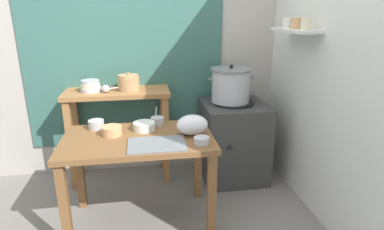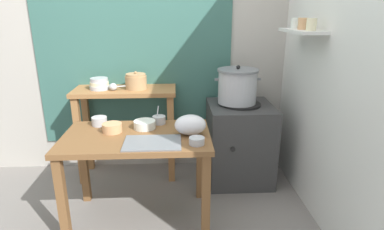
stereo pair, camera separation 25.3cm
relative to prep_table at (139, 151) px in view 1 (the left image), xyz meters
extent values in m
plane|color=gray|center=(0.05, -0.09, -0.61)|extent=(9.00, 9.00, 0.00)
cube|color=#B2ADA3|center=(0.15, 1.01, 0.69)|extent=(4.40, 0.10, 2.60)
cube|color=#38665B|center=(-0.10, 0.95, 0.74)|extent=(1.90, 0.02, 2.10)
cube|color=silver|center=(1.45, 0.11, 0.69)|extent=(0.10, 3.20, 2.60)
cube|color=silver|center=(1.30, 0.31, 0.84)|extent=(0.20, 0.56, 0.02)
cylinder|color=beige|center=(1.30, 0.14, 0.90)|extent=(0.07, 0.07, 0.09)
cylinder|color=tan|center=(1.30, 0.30, 0.90)|extent=(0.08, 0.08, 0.09)
cylinder|color=silver|center=(1.30, 0.46, 0.90)|extent=(0.08, 0.08, 0.09)
cube|color=brown|center=(0.00, 0.00, 0.09)|extent=(1.10, 0.66, 0.04)
cube|color=brown|center=(-0.50, -0.28, -0.27)|extent=(0.06, 0.06, 0.68)
cube|color=brown|center=(0.50, -0.28, -0.27)|extent=(0.06, 0.06, 0.68)
cube|color=brown|center=(-0.50, 0.28, -0.27)|extent=(0.06, 0.06, 0.68)
cube|color=brown|center=(0.50, 0.28, -0.27)|extent=(0.06, 0.06, 0.68)
cube|color=#9E6B3D|center=(-0.18, 0.74, 0.27)|extent=(0.96, 0.40, 0.04)
cube|color=#9E6B3D|center=(-0.61, 0.59, -0.18)|extent=(0.06, 0.06, 0.86)
cube|color=#9E6B3D|center=(0.25, 0.59, -0.18)|extent=(0.06, 0.06, 0.86)
cube|color=#9E6B3D|center=(-0.61, 0.89, -0.18)|extent=(0.06, 0.06, 0.86)
cube|color=#9E6B3D|center=(0.25, 0.89, -0.18)|extent=(0.06, 0.06, 0.86)
cube|color=#383838|center=(0.91, 0.61, -0.23)|extent=(0.60, 0.60, 0.76)
cylinder|color=black|center=(0.91, 0.61, 0.16)|extent=(0.36, 0.36, 0.02)
cylinder|color=black|center=(0.79, 0.30, -0.16)|extent=(0.04, 0.02, 0.04)
cylinder|color=#B7BABF|center=(0.87, 0.63, 0.32)|extent=(0.35, 0.35, 0.30)
cylinder|color=slate|center=(0.87, 0.63, 0.48)|extent=(0.38, 0.38, 0.02)
sphere|color=black|center=(0.87, 0.63, 0.51)|extent=(0.04, 0.04, 0.04)
cube|color=slate|center=(0.67, 0.63, 0.39)|extent=(0.04, 0.02, 0.02)
cube|color=slate|center=(1.06, 0.63, 0.39)|extent=(0.04, 0.02, 0.02)
cylinder|color=tan|center=(-0.07, 0.74, 0.35)|extent=(0.20, 0.20, 0.12)
cylinder|color=tan|center=(-0.07, 0.74, 0.42)|extent=(0.18, 0.18, 0.02)
sphere|color=tan|center=(-0.07, 0.74, 0.45)|extent=(0.02, 0.02, 0.02)
cylinder|color=#B7BABF|center=(-0.41, 0.73, 0.31)|extent=(0.18, 0.18, 0.04)
cylinder|color=beige|center=(-0.41, 0.73, 0.35)|extent=(0.17, 0.17, 0.04)
cylinder|color=#B7BABF|center=(-0.41, 0.73, 0.38)|extent=(0.16, 0.16, 0.03)
sphere|color=#B7BABF|center=(-0.28, 0.67, 0.33)|extent=(0.07, 0.07, 0.07)
cylinder|color=#B7BABF|center=(-0.15, 0.71, 0.33)|extent=(0.19, 0.06, 0.01)
cube|color=slate|center=(0.13, -0.17, 0.12)|extent=(0.40, 0.28, 0.01)
ellipsoid|color=white|center=(0.40, -0.01, 0.19)|extent=(0.23, 0.17, 0.15)
cylinder|color=#B7BABF|center=(0.16, 0.25, 0.14)|extent=(0.11, 0.11, 0.06)
cylinder|color=beige|center=(0.16, 0.25, 0.17)|extent=(0.09, 0.09, 0.01)
cylinder|color=#B7BABF|center=(0.15, 0.25, 0.18)|extent=(0.03, 0.06, 0.14)
cylinder|color=tan|center=(-0.19, 0.07, 0.15)|extent=(0.15, 0.15, 0.07)
cylinder|color=#337238|center=(-0.19, 0.07, 0.17)|extent=(0.13, 0.13, 0.01)
cylinder|color=silver|center=(0.05, 0.14, 0.14)|extent=(0.17, 0.17, 0.06)
cylinder|color=#BFB28C|center=(0.05, 0.14, 0.17)|extent=(0.15, 0.15, 0.01)
cylinder|color=#B7BABF|center=(0.44, -0.20, 0.14)|extent=(0.11, 0.11, 0.05)
cylinder|color=maroon|center=(0.44, -0.20, 0.16)|extent=(0.09, 0.09, 0.01)
cylinder|color=#B7BABF|center=(-0.32, 0.23, 0.15)|extent=(0.12, 0.12, 0.07)
cylinder|color=beige|center=(-0.32, 0.23, 0.17)|extent=(0.10, 0.10, 0.01)
camera|label=1|loc=(0.05, -2.23, 1.00)|focal=30.06mm
camera|label=2|loc=(0.30, -2.26, 1.00)|focal=30.06mm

